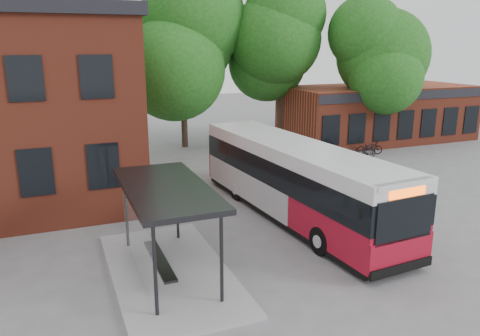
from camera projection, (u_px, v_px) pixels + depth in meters
name	position (u px, v px, depth m)	size (l,w,h in m)	color
ground	(283.00, 239.00, 17.21)	(100.00, 100.00, 0.00)	slate
shop_row	(378.00, 113.00, 34.67)	(14.00, 6.20, 4.00)	maroon
bus_shelter	(168.00, 230.00, 14.31)	(3.60, 7.00, 2.90)	#242428
bike_rail	(342.00, 155.00, 29.48)	(5.20, 0.10, 0.38)	#242428
tree_0	(74.00, 69.00, 27.96)	(7.92, 7.92, 11.00)	#194F15
tree_1	(183.00, 71.00, 31.47)	(7.92, 7.92, 10.40)	#194F15
tree_2	(282.00, 65.00, 33.03)	(7.92, 7.92, 11.00)	#194F15
tree_3	(376.00, 80.00, 31.48)	(7.04, 7.04, 9.28)	#194F15
city_bus	(294.00, 181.00, 19.12)	(2.60, 12.19, 3.10)	maroon
bicycle_0	(300.00, 155.00, 28.31)	(0.64, 1.82, 0.96)	#23242D
bicycle_2	(344.00, 154.00, 28.59)	(0.63, 1.82, 0.95)	#332C27
bicycle_3	(325.00, 149.00, 29.60)	(0.49, 1.74, 1.04)	black
bicycle_4	(350.00, 154.00, 28.86)	(0.53, 1.51, 0.79)	black
bicycle_5	(368.00, 152.00, 29.02)	(0.46, 1.63, 0.98)	black
bicycle_6	(369.00, 148.00, 30.28)	(0.61, 1.76, 0.93)	black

